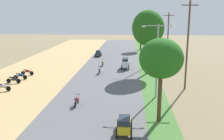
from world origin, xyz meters
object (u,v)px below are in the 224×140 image
streetlamp_near (157,56)px  motorbike_ahead_fourth (103,63)px  parked_motorbike_fifth (27,72)px  streetlamp_mid (148,38)px  parked_motorbike_third (14,79)px  utility_pole_near (188,44)px  motorbike_ahead_second (77,100)px  median_tree_third (141,25)px  car_sedan_charcoal (98,53)px  car_van_white (125,63)px  motorbike_ahead_third (100,70)px  utility_pole_far (168,37)px  parked_motorbike_fourth (20,76)px  median_tree_nearest (161,59)px  parked_motorbike_second (3,87)px  car_sedan_yellow (124,124)px  median_tree_second (148,28)px

streetlamp_near → motorbike_ahead_fourth: (-7.13, 15.06, -3.74)m
parked_motorbike_fifth → streetlamp_mid: bearing=22.2°
parked_motorbike_third → utility_pole_near: 20.95m
motorbike_ahead_second → median_tree_third: bearing=79.1°
streetlamp_near → car_sedan_charcoal: (-9.03, 24.24, -3.57)m
streetlamp_near → motorbike_ahead_second: streetlamp_near is taller
car_van_white → motorbike_ahead_third: (-3.55, -3.55, -0.45)m
median_tree_third → utility_pole_far: 15.40m
parked_motorbike_third → streetlamp_mid: (16.86, 10.99, 4.13)m
parked_motorbike_fourth → motorbike_ahead_second: size_ratio=1.00×
motorbike_ahead_second → car_van_white: bearing=75.8°
median_tree_nearest → parked_motorbike_second: bearing=157.6°
median_tree_nearest → median_tree_third: 39.87m
car_van_white → motorbike_ahead_second: car_van_white is taller
car_sedan_yellow → car_sedan_charcoal: bearing=100.6°
median_tree_third → car_van_white: bearing=-98.3°
utility_pole_near → car_sedan_yellow: bearing=-119.5°
median_tree_third → motorbike_ahead_third: size_ratio=4.23×
car_sedan_charcoal → parked_motorbike_fifth: bearing=-115.9°
median_tree_nearest → streetlamp_mid: streetlamp_mid is taller
utility_pole_near → utility_pole_far: (0.09, 15.90, -0.61)m
parked_motorbike_second → car_van_white: car_van_white is taller
car_van_white → motorbike_ahead_fourth: (-3.72, 1.87, -0.45)m
median_tree_nearest → car_van_white: 19.72m
median_tree_second → motorbike_ahead_second: median_tree_second is taller
utility_pole_near → car_sedan_charcoal: utility_pole_near is taller
car_sedan_yellow → motorbike_ahead_second: 6.95m
parked_motorbike_fourth → motorbike_ahead_second: motorbike_ahead_second is taller
streetlamp_mid → median_tree_second: bearing=-93.8°
parked_motorbike_fifth → parked_motorbike_second: bearing=-87.9°
parked_motorbike_second → motorbike_ahead_second: (9.03, -3.85, 0.02)m
utility_pole_near → streetlamp_mid: bearing=107.0°
median_tree_third → streetlamp_near: (0.39, -34.01, -1.52)m
parked_motorbike_third → streetlamp_near: 17.74m
median_tree_nearest → utility_pole_near: utility_pole_near is taller
streetlamp_mid → parked_motorbike_third: bearing=-146.9°
car_van_white → median_tree_nearest: bearing=-80.7°
utility_pole_near → motorbike_ahead_fourth: utility_pole_near is taller
utility_pole_near → parked_motorbike_fourth: bearing=172.9°
parked_motorbike_second → parked_motorbike_fifth: 7.31m
median_tree_third → utility_pole_far: bearing=-74.7°
utility_pole_near → motorbike_ahead_fourth: (-10.71, 11.74, -4.50)m
motorbike_ahead_third → motorbike_ahead_second: bearing=-92.6°
utility_pole_far → motorbike_ahead_third: 14.83m
parked_motorbike_fourth → streetlamp_mid: size_ratio=0.22×
median_tree_second → car_van_white: 6.88m
car_van_white → motorbike_ahead_fourth: 4.18m
median_tree_nearest → car_van_white: (-3.11, 19.05, -4.03)m
median_tree_nearest → car_sedan_yellow: median_tree_nearest is taller
streetlamp_near → car_sedan_yellow: size_ratio=3.25×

